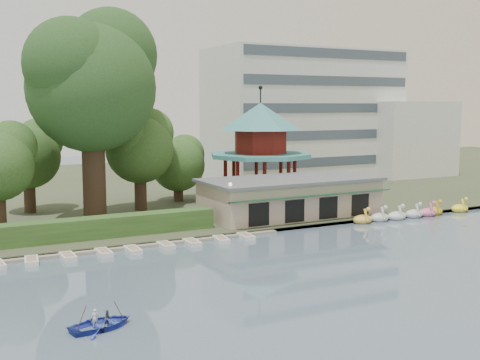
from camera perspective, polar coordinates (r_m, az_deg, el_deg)
ground_plane at (r=40.31m, az=9.44°, el=-10.10°), size 220.00×220.00×0.00m
shore at (r=86.70m, az=-11.60°, el=-0.74°), size 220.00×70.00×0.40m
embankment at (r=54.62m, az=-1.53°, el=-5.26°), size 220.00×0.60×0.30m
dock at (r=50.60m, az=-13.88°, el=-6.51°), size 34.00×1.60×0.24m
boathouse at (r=63.02m, az=4.80°, el=-1.56°), size 18.60×9.39×3.90m
pavilion at (r=72.07m, az=1.94°, el=3.65°), size 12.40×12.40×13.50m
office_building at (r=97.39m, az=7.68°, el=5.83°), size 38.00×18.00×20.00m
hedge at (r=52.93m, az=-17.93°, el=-4.74°), size 30.00×2.00×1.80m
lamp_post at (r=56.18m, az=-0.92°, el=-1.60°), size 0.36×0.36×4.28m
big_tree at (r=60.70m, az=-13.83°, el=9.49°), size 13.71×12.78×21.15m
small_trees at (r=63.92m, az=-16.69°, el=2.06°), size 39.52×16.71×11.15m
swan_boats at (r=66.31m, az=15.98°, el=-3.10°), size 15.95×2.08×1.92m
moored_rowboats at (r=49.10m, az=-14.35°, el=-6.87°), size 29.41×2.69×0.36m
rowboat_with_passengers at (r=33.75m, az=-13.01°, el=-12.75°), size 5.51×4.43×2.01m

